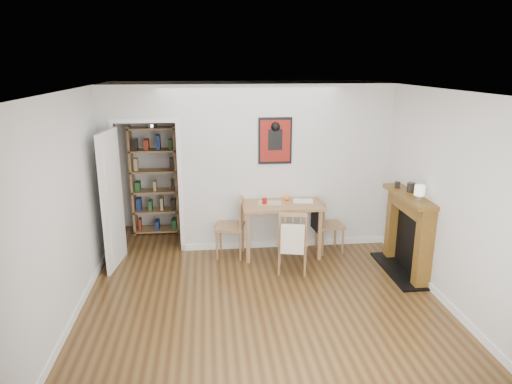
{
  "coord_description": "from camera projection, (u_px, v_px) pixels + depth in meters",
  "views": [
    {
      "loc": [
        -0.64,
        -5.52,
        2.91
      ],
      "look_at": [
        0.03,
        0.6,
        1.15
      ],
      "focal_mm": 32.0,
      "sensor_mm": 36.0,
      "label": 1
    }
  ],
  "objects": [
    {
      "name": "chair_right",
      "position": [
        329.0,
        225.0,
        7.18
      ],
      "size": [
        0.51,
        0.46,
        0.85
      ],
      "color": "olive",
      "rests_on": "ground"
    },
    {
      "name": "mantel_lamp",
      "position": [
        420.0,
        191.0,
        5.93
      ],
      "size": [
        0.14,
        0.14,
        0.21
      ],
      "color": "silver",
      "rests_on": "fireplace"
    },
    {
      "name": "chair_front",
      "position": [
        293.0,
        240.0,
        6.49
      ],
      "size": [
        0.56,
        0.6,
        0.94
      ],
      "color": "olive",
      "rests_on": "ground"
    },
    {
      "name": "red_glass",
      "position": [
        265.0,
        201.0,
        6.91
      ],
      "size": [
        0.08,
        0.08,
        0.1
      ],
      "primitive_type": "cylinder",
      "color": "#9B100E",
      "rests_on": "dining_table"
    },
    {
      "name": "ceramic_jar_b",
      "position": [
        397.0,
        185.0,
        6.57
      ],
      "size": [
        0.08,
        0.08,
        0.09
      ],
      "primitive_type": "cylinder",
      "color": "black",
      "rests_on": "fireplace"
    },
    {
      "name": "chair_left",
      "position": [
        230.0,
        227.0,
        7.01
      ],
      "size": [
        0.54,
        0.54,
        0.92
      ],
      "color": "olive",
      "rests_on": "ground"
    },
    {
      "name": "ceramic_jar_a",
      "position": [
        411.0,
        187.0,
        6.36
      ],
      "size": [
        0.11,
        0.11,
        0.13
      ],
      "primitive_type": "cylinder",
      "color": "black",
      "rests_on": "fireplace"
    },
    {
      "name": "orange_fruit",
      "position": [
        287.0,
        198.0,
        7.1
      ],
      "size": [
        0.09,
        0.09,
        0.09
      ],
      "primitive_type": "sphere",
      "color": "orange",
      "rests_on": "dining_table"
    },
    {
      "name": "ground",
      "position": [
        259.0,
        286.0,
        6.14
      ],
      "size": [
        5.2,
        5.2,
        0.0
      ],
      "primitive_type": "plane",
      "color": "brown",
      "rests_on": "ground"
    },
    {
      "name": "fireplace",
      "position": [
        409.0,
        231.0,
        6.43
      ],
      "size": [
        0.45,
        1.25,
        1.16
      ],
      "color": "brown",
      "rests_on": "ground"
    },
    {
      "name": "room_shell",
      "position": [
        256.0,
        170.0,
        7.08
      ],
      "size": [
        5.2,
        5.2,
        5.2
      ],
      "color": "silver",
      "rests_on": "ground"
    },
    {
      "name": "notebook",
      "position": [
        303.0,
        201.0,
        7.06
      ],
      "size": [
        0.33,
        0.26,
        0.01
      ],
      "primitive_type": "cube",
      "rotation": [
        0.0,
        0.0,
        -0.15
      ],
      "color": "silver",
      "rests_on": "dining_table"
    },
    {
      "name": "dining_table",
      "position": [
        281.0,
        209.0,
        7.04
      ],
      "size": [
        1.22,
        0.78,
        0.83
      ],
      "color": "#9C7649",
      "rests_on": "ground"
    },
    {
      "name": "placemat",
      "position": [
        270.0,
        203.0,
        6.98
      ],
      "size": [
        0.39,
        0.32,
        0.0
      ],
      "primitive_type": "cube",
      "rotation": [
        0.0,
        0.0,
        -0.15
      ],
      "color": "beige",
      "rests_on": "dining_table"
    },
    {
      "name": "bookshelf",
      "position": [
        155.0,
        181.0,
        7.89
      ],
      "size": [
        0.79,
        0.32,
        1.89
      ],
      "color": "#9C7649",
      "rests_on": "ground"
    }
  ]
}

